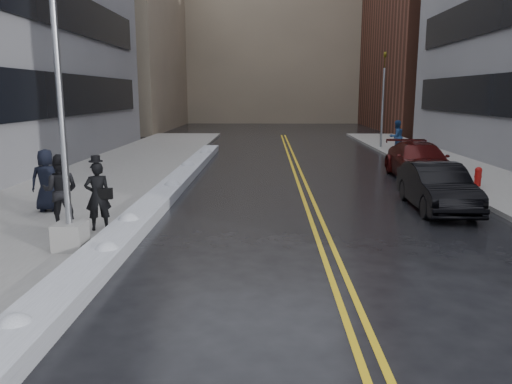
# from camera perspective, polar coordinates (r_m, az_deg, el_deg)

# --- Properties ---
(ground) EXTENTS (160.00, 160.00, 0.00)m
(ground) POSITION_cam_1_polar(r_m,az_deg,el_deg) (9.38, -5.51, -11.24)
(ground) COLOR black
(ground) RESTS_ON ground
(sidewalk_west) EXTENTS (5.50, 50.00, 0.15)m
(sidewalk_west) POSITION_cam_1_polar(r_m,az_deg,el_deg) (20.12, -18.60, 0.60)
(sidewalk_west) COLOR gray
(sidewalk_west) RESTS_ON ground
(sidewalk_east) EXTENTS (4.00, 50.00, 0.15)m
(sidewalk_east) POSITION_cam_1_polar(r_m,az_deg,el_deg) (20.93, 26.47, 0.40)
(sidewalk_east) COLOR gray
(sidewalk_east) RESTS_ON ground
(lane_line_left) EXTENTS (0.12, 50.00, 0.01)m
(lane_line_left) POSITION_cam_1_polar(r_m,az_deg,el_deg) (18.99, 5.08, 0.33)
(lane_line_left) COLOR gold
(lane_line_left) RESTS_ON ground
(lane_line_right) EXTENTS (0.12, 50.00, 0.01)m
(lane_line_right) POSITION_cam_1_polar(r_m,az_deg,el_deg) (19.01, 5.98, 0.32)
(lane_line_right) COLOR gold
(lane_line_right) RESTS_ON ground
(snow_ridge) EXTENTS (0.90, 30.00, 0.34)m
(snow_ridge) POSITION_cam_1_polar(r_m,az_deg,el_deg) (17.31, -10.52, -0.32)
(snow_ridge) COLOR silver
(snow_ridge) RESTS_ON ground
(building_west_far) EXTENTS (14.00, 22.00, 18.00)m
(building_west_far) POSITION_cam_1_polar(r_m,az_deg,el_deg) (55.42, -16.88, 16.36)
(building_west_far) COLOR gray
(building_west_far) RESTS_ON ground
(building_far) EXTENTS (36.00, 16.00, 22.00)m
(building_far) POSITION_cam_1_polar(r_m,az_deg,el_deg) (69.01, 2.09, 17.38)
(building_far) COLOR gray
(building_far) RESTS_ON ground
(lamppost) EXTENTS (0.65, 0.65, 7.62)m
(lamppost) POSITION_cam_1_polar(r_m,az_deg,el_deg) (11.52, -21.16, 5.27)
(lamppost) COLOR gray
(lamppost) RESTS_ON sidewalk_west
(fire_hydrant) EXTENTS (0.26, 0.26, 0.73)m
(fire_hydrant) POSITION_cam_1_polar(r_m,az_deg,el_deg) (20.45, 24.05, 1.72)
(fire_hydrant) COLOR maroon
(fire_hydrant) RESTS_ON sidewalk_east
(traffic_signal) EXTENTS (0.16, 0.20, 6.00)m
(traffic_signal) POSITION_cam_1_polar(r_m,az_deg,el_deg) (33.44, 14.32, 10.57)
(traffic_signal) COLOR gray
(traffic_signal) RESTS_ON sidewalk_east
(pedestrian_fedora) EXTENTS (0.75, 0.63, 1.75)m
(pedestrian_fedora) POSITION_cam_1_polar(r_m,az_deg,el_deg) (13.22, -17.63, -0.45)
(pedestrian_fedora) COLOR black
(pedestrian_fedora) RESTS_ON sidewalk_west
(pedestrian_b) EXTENTS (1.00, 0.82, 1.90)m
(pedestrian_b) POSITION_cam_1_polar(r_m,az_deg,el_deg) (13.89, -21.43, 0.16)
(pedestrian_b) COLOR black
(pedestrian_b) RESTS_ON sidewalk_west
(pedestrian_c) EXTENTS (1.01, 0.78, 1.84)m
(pedestrian_c) POSITION_cam_1_polar(r_m,az_deg,el_deg) (15.85, -22.79, 1.24)
(pedestrian_c) COLOR black
(pedestrian_c) RESTS_ON sidewalk_west
(pedestrian_east) EXTENTS (1.14, 1.04, 1.91)m
(pedestrian_east) POSITION_cam_1_polar(r_m,az_deg,el_deg) (30.18, 15.75, 6.09)
(pedestrian_east) COLOR navy
(pedestrian_east) RESTS_ON sidewalk_east
(car_black) EXTENTS (1.62, 4.40, 1.44)m
(car_black) POSITION_cam_1_polar(r_m,az_deg,el_deg) (16.47, 19.99, 0.54)
(car_black) COLOR black
(car_black) RESTS_ON ground
(car_maroon) EXTENTS (2.33, 5.35, 1.53)m
(car_maroon) POSITION_cam_1_polar(r_m,az_deg,el_deg) (22.14, 18.14, 3.36)
(car_maroon) COLOR #3D0A09
(car_maroon) RESTS_ON ground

